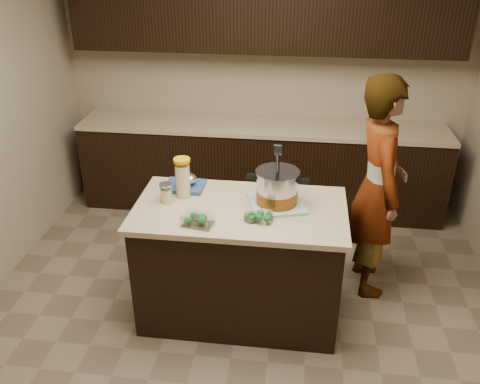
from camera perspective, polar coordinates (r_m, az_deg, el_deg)
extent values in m
plane|color=brown|center=(4.00, 0.00, -13.10)|extent=(4.00, 4.00, 0.00)
cube|color=tan|center=(5.18, 2.89, 13.45)|extent=(4.00, 0.04, 2.70)
cube|color=black|center=(5.20, 2.38, 2.77)|extent=(3.60, 0.60, 0.86)
cube|color=tan|center=(5.03, 2.48, 7.43)|extent=(3.60, 0.63, 0.04)
cube|color=black|center=(4.89, 2.88, 19.78)|extent=(3.60, 0.35, 0.75)
cube|color=black|center=(3.73, 0.00, -8.07)|extent=(1.40, 0.75, 0.86)
cube|color=tan|center=(3.49, 0.00, -2.04)|extent=(1.46, 0.81, 0.04)
cube|color=#5C8964|center=(3.52, 4.12, -1.28)|extent=(0.45, 0.45, 0.02)
cylinder|color=#B7B7BC|center=(3.46, 4.19, 0.47)|extent=(0.30, 0.30, 0.22)
cylinder|color=brown|center=(3.49, 4.15, -0.48)|extent=(0.31, 0.31, 0.09)
cylinder|color=#B7B7BC|center=(3.41, 4.25, 2.24)|extent=(0.32, 0.32, 0.02)
cube|color=black|center=(3.46, 1.34, 1.78)|extent=(0.07, 0.04, 0.03)
cube|color=black|center=(3.42, 7.15, 1.25)|extent=(0.07, 0.04, 0.03)
cylinder|color=black|center=(3.36, 4.26, 2.99)|extent=(0.03, 0.12, 0.27)
cylinder|color=#D3C781|center=(3.61, -6.43, 1.28)|extent=(0.13, 0.13, 0.23)
cylinder|color=white|center=(3.60, -6.44, 1.49)|extent=(0.14, 0.14, 0.26)
cylinder|color=orange|center=(3.54, -6.56, 3.54)|extent=(0.15, 0.15, 0.02)
cylinder|color=#D3C781|center=(3.57, -8.27, -0.39)|extent=(0.09, 0.09, 0.10)
cylinder|color=white|center=(3.56, -8.29, -0.19)|extent=(0.10, 0.10, 0.13)
cylinder|color=silver|center=(3.53, -8.36, 0.88)|extent=(0.10, 0.10, 0.02)
cylinder|color=silver|center=(3.32, 1.31, -2.83)|extent=(0.12, 0.12, 0.05)
cylinder|color=silver|center=(3.31, 2.71, -2.85)|extent=(0.17, 0.17, 0.06)
cube|color=silver|center=(3.28, -4.77, -3.11)|extent=(0.22, 0.17, 0.07)
cube|color=navy|center=(3.76, -6.23, 0.67)|extent=(0.29, 0.24, 0.03)
ellipsoid|color=silver|center=(3.73, -5.98, 1.39)|extent=(0.15, 0.12, 0.08)
imported|color=gray|center=(3.95, 15.18, 0.43)|extent=(0.49, 0.68, 1.74)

